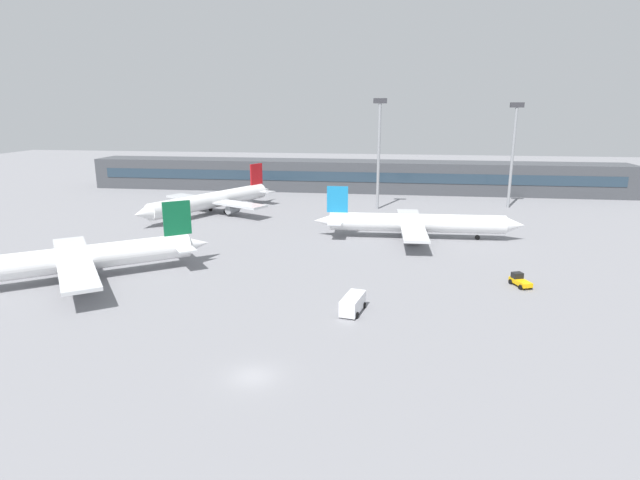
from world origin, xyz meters
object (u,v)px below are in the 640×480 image
at_px(airplane_far, 211,201).
at_px(floodlight_tower_west, 513,148).
at_px(service_van_white, 353,303).
at_px(floodlight_tower_east, 379,146).
at_px(airplane_mid, 418,223).
at_px(baggage_tug_yellow, 520,280).
at_px(airplane_near, 64,261).

height_order(airplane_far, floodlight_tower_west, floodlight_tower_west).
bearing_deg(service_van_white, floodlight_tower_east, 89.35).
relative_size(airplane_mid, service_van_white, 7.24).
height_order(airplane_far, service_van_white, airplane_far).
distance_m(airplane_mid, floodlight_tower_east, 32.41).
distance_m(airplane_mid, airplane_far, 50.26).
relative_size(airplane_mid, floodlight_tower_east, 1.50).
height_order(floodlight_tower_west, floodlight_tower_east, floodlight_tower_east).
bearing_deg(baggage_tug_yellow, service_van_white, -150.24).
xyz_separation_m(airplane_mid, service_van_white, (-9.36, -38.50, -1.89)).
bearing_deg(service_van_white, airplane_near, 172.43).
relative_size(airplane_far, service_van_white, 7.08).
distance_m(baggage_tug_yellow, floodlight_tower_east, 60.31).
bearing_deg(baggage_tug_yellow, airplane_far, 144.88).
bearing_deg(airplane_far, floodlight_tower_east, 16.92).
bearing_deg(service_van_white, airplane_mid, 76.34).
relative_size(airplane_near, airplane_mid, 0.89).
height_order(airplane_mid, baggage_tug_yellow, airplane_mid).
bearing_deg(airplane_mid, service_van_white, -103.66).
bearing_deg(airplane_near, floodlight_tower_east, 55.38).
height_order(airplane_mid, floodlight_tower_east, floodlight_tower_east).
distance_m(service_van_white, floodlight_tower_west, 81.51).
bearing_deg(floodlight_tower_west, airplane_far, -166.00).
xyz_separation_m(airplane_near, airplane_mid, (51.16, 32.94, -0.17)).
distance_m(airplane_mid, baggage_tug_yellow, 28.89).
bearing_deg(service_van_white, airplane_far, 124.39).
bearing_deg(baggage_tug_yellow, floodlight_tower_west, 80.00).
bearing_deg(airplane_mid, airplane_near, -147.23).
bearing_deg(floodlight_tower_east, airplane_near, -124.62).
height_order(airplane_near, airplane_far, airplane_far).
xyz_separation_m(airplane_near, floodlight_tower_west, (74.98, 67.63, 11.64)).
bearing_deg(service_van_white, floodlight_tower_west, 65.62).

